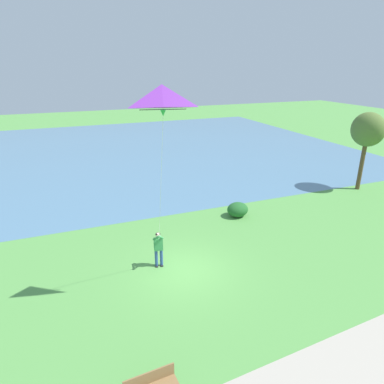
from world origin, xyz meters
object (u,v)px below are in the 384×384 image
(flying_kite, at_px, (162,101))
(lakeside_shrub, at_px, (238,210))
(tree_horizon_far, at_px, (368,130))
(person_kite_flyer, at_px, (158,246))

(flying_kite, xyz_separation_m, lakeside_shrub, (-5.72, 6.36, -7.29))
(lakeside_shrub, bearing_deg, tree_horizon_far, 95.44)
(flying_kite, relative_size, lakeside_shrub, 4.89)
(flying_kite, distance_m, lakeside_shrub, 11.24)
(person_kite_flyer, xyz_separation_m, lakeside_shrub, (-3.60, 6.11, -0.60))
(person_kite_flyer, bearing_deg, flying_kite, -6.75)
(tree_horizon_far, xyz_separation_m, lakeside_shrub, (1.04, -10.87, -3.99))
(tree_horizon_far, height_order, lakeside_shrub, tree_horizon_far)
(flying_kite, bearing_deg, tree_horizon_far, 111.43)
(person_kite_flyer, height_order, lakeside_shrub, person_kite_flyer)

